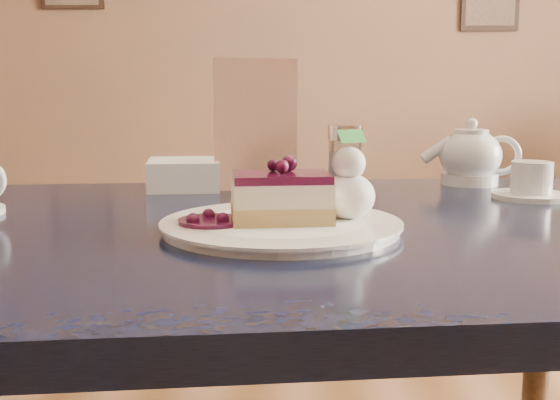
{
  "coord_description": "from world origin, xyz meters",
  "views": [
    {
      "loc": [
        0.27,
        -0.74,
        0.91
      ],
      "look_at": [
        0.25,
        0.02,
        0.79
      ],
      "focal_mm": 45.0,
      "sensor_mm": 36.0,
      "label": 1
    }
  ],
  "objects_px": {
    "dessert_plate": "(281,227)",
    "tea_set": "(481,162)",
    "main_table": "(277,282)",
    "cheesecake_slice": "(281,198)"
  },
  "relations": [
    {
      "from": "main_table",
      "to": "tea_set",
      "type": "relative_size",
      "value": 4.79
    },
    {
      "from": "main_table",
      "to": "tea_set",
      "type": "height_order",
      "value": "tea_set"
    },
    {
      "from": "main_table",
      "to": "cheesecake_slice",
      "type": "distance_m",
      "value": 0.13
    },
    {
      "from": "dessert_plate",
      "to": "cheesecake_slice",
      "type": "xyz_separation_m",
      "value": [
        0.0,
        0.0,
        0.04
      ]
    },
    {
      "from": "cheesecake_slice",
      "to": "main_table",
      "type": "bearing_deg",
      "value": 90.0
    },
    {
      "from": "dessert_plate",
      "to": "tea_set",
      "type": "distance_m",
      "value": 0.51
    },
    {
      "from": "main_table",
      "to": "dessert_plate",
      "type": "bearing_deg",
      "value": -90.0
    },
    {
      "from": "dessert_plate",
      "to": "cheesecake_slice",
      "type": "height_order",
      "value": "cheesecake_slice"
    },
    {
      "from": "main_table",
      "to": "cheesecake_slice",
      "type": "xyz_separation_m",
      "value": [
        0.01,
        -0.05,
        0.12
      ]
    },
    {
      "from": "cheesecake_slice",
      "to": "tea_set",
      "type": "height_order",
      "value": "tea_set"
    }
  ]
}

